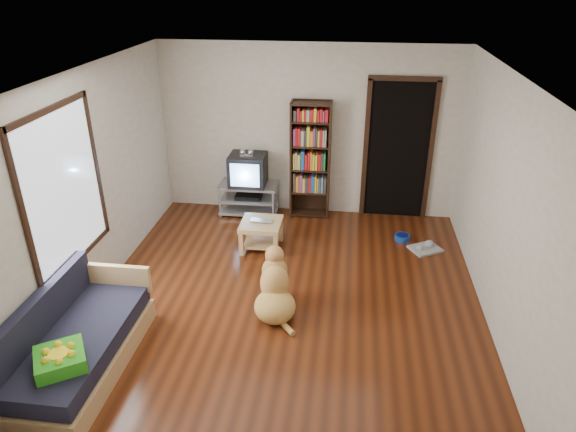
# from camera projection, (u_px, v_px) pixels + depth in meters

# --- Properties ---
(ground) EXTENTS (5.00, 5.00, 0.00)m
(ground) POSITION_uv_depth(u_px,v_px,m) (287.00, 299.00, 6.08)
(ground) COLOR #54230E
(ground) RESTS_ON ground
(ceiling) EXTENTS (5.00, 5.00, 0.00)m
(ceiling) POSITION_uv_depth(u_px,v_px,m) (287.00, 76.00, 4.94)
(ceiling) COLOR white
(ceiling) RESTS_ON ground
(wall_back) EXTENTS (4.50, 0.00, 4.50)m
(wall_back) POSITION_uv_depth(u_px,v_px,m) (308.00, 132.00, 7.74)
(wall_back) COLOR beige
(wall_back) RESTS_ON ground
(wall_front) EXTENTS (4.50, 0.00, 4.50)m
(wall_front) POSITION_uv_depth(u_px,v_px,m) (238.00, 357.00, 3.28)
(wall_front) COLOR beige
(wall_front) RESTS_ON ground
(wall_left) EXTENTS (0.00, 5.00, 5.00)m
(wall_left) POSITION_uv_depth(u_px,v_px,m) (89.00, 188.00, 5.76)
(wall_left) COLOR beige
(wall_left) RESTS_ON ground
(wall_right) EXTENTS (0.00, 5.00, 5.00)m
(wall_right) POSITION_uv_depth(u_px,v_px,m) (505.00, 210.00, 5.25)
(wall_right) COLOR beige
(wall_right) RESTS_ON ground
(green_cushion) EXTENTS (0.56, 0.56, 0.14)m
(green_cushion) POSITION_uv_depth(u_px,v_px,m) (60.00, 359.00, 4.43)
(green_cushion) COLOR #37971B
(green_cushion) RESTS_ON sofa
(laptop) EXTENTS (0.32, 0.22, 0.02)m
(laptop) POSITION_uv_depth(u_px,v_px,m) (261.00, 222.00, 6.98)
(laptop) COLOR silver
(laptop) RESTS_ON coffee_table
(dog_bowl) EXTENTS (0.22, 0.22, 0.08)m
(dog_bowl) POSITION_uv_depth(u_px,v_px,m) (402.00, 237.00, 7.37)
(dog_bowl) COLOR navy
(dog_bowl) RESTS_ON ground
(grey_rag) EXTENTS (0.51, 0.48, 0.03)m
(grey_rag) POSITION_uv_depth(u_px,v_px,m) (425.00, 249.00, 7.12)
(grey_rag) COLOR #9F9F9F
(grey_rag) RESTS_ON ground
(window) EXTENTS (0.03, 1.46, 1.70)m
(window) POSITION_uv_depth(u_px,v_px,m) (64.00, 189.00, 5.23)
(window) COLOR white
(window) RESTS_ON wall_left
(doorway) EXTENTS (1.03, 0.05, 2.19)m
(doorway) POSITION_uv_depth(u_px,v_px,m) (398.00, 147.00, 7.65)
(doorway) COLOR black
(doorway) RESTS_ON wall_back
(tv_stand) EXTENTS (0.90, 0.45, 0.50)m
(tv_stand) POSITION_uv_depth(u_px,v_px,m) (249.00, 198.00, 8.07)
(tv_stand) COLOR #99999E
(tv_stand) RESTS_ON ground
(crt_tv) EXTENTS (0.55, 0.52, 0.58)m
(crt_tv) POSITION_uv_depth(u_px,v_px,m) (248.00, 169.00, 7.88)
(crt_tv) COLOR black
(crt_tv) RESTS_ON tv_stand
(bookshelf) EXTENTS (0.60, 0.30, 1.80)m
(bookshelf) POSITION_uv_depth(u_px,v_px,m) (310.00, 154.00, 7.72)
(bookshelf) COLOR black
(bookshelf) RESTS_ON ground
(sofa) EXTENTS (0.80, 1.80, 0.80)m
(sofa) POSITION_uv_depth(u_px,v_px,m) (77.00, 345.00, 4.95)
(sofa) COLOR tan
(sofa) RESTS_ON ground
(coffee_table) EXTENTS (0.55, 0.55, 0.40)m
(coffee_table) POSITION_uv_depth(u_px,v_px,m) (261.00, 230.00, 7.06)
(coffee_table) COLOR tan
(coffee_table) RESTS_ON ground
(dog) EXTENTS (0.54, 0.87, 0.75)m
(dog) POSITION_uv_depth(u_px,v_px,m) (275.00, 290.00, 5.76)
(dog) COLOR tan
(dog) RESTS_ON ground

